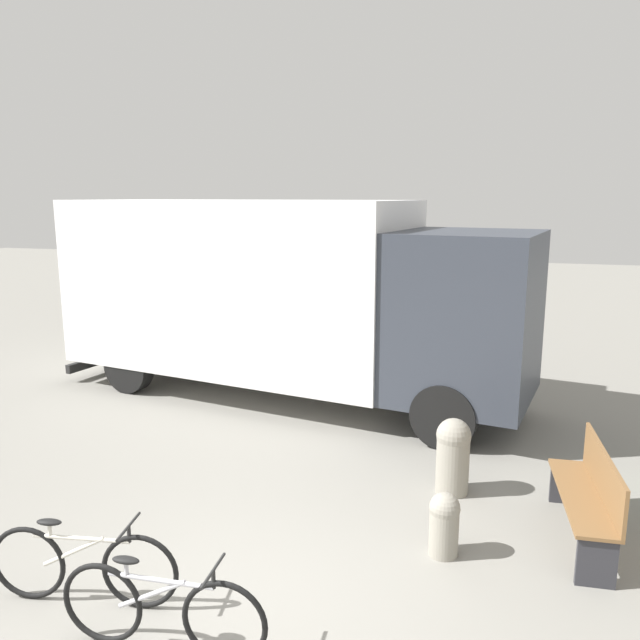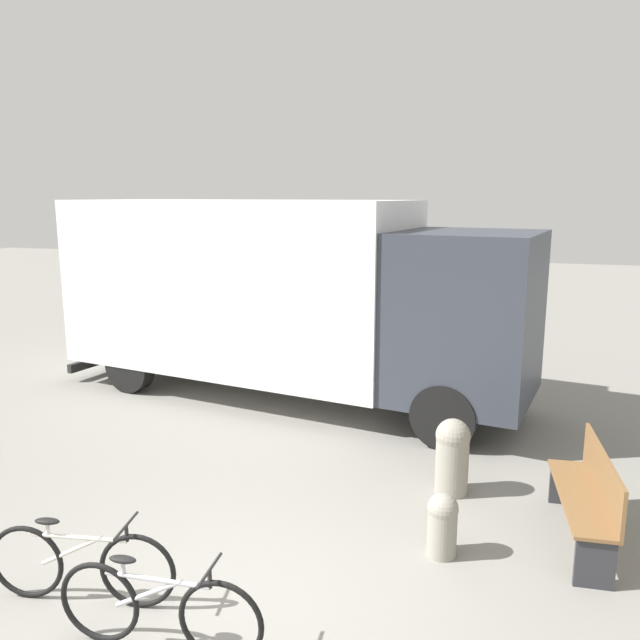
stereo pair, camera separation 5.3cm
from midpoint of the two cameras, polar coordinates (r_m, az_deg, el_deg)
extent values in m
plane|color=gray|center=(5.67, -8.27, -25.52)|extent=(60.00, 60.00, 0.00)
cube|color=white|center=(10.90, -7.72, 3.27)|extent=(6.29, 3.29, 2.87)
cube|color=#333842|center=(9.35, 13.00, 0.42)|extent=(2.31, 2.51, 2.44)
cube|color=black|center=(13.13, -18.65, -3.16)|extent=(0.47, 2.18, 0.16)
cylinder|color=black|center=(10.57, 13.96, -5.17)|extent=(0.94, 0.43, 0.91)
cylinder|color=black|center=(8.73, 11.12, -8.57)|extent=(0.94, 0.43, 0.91)
cylinder|color=black|center=(12.90, -11.19, -2.08)|extent=(0.94, 0.43, 0.91)
cylinder|color=black|center=(11.44, -17.21, -4.09)|extent=(0.94, 0.43, 0.91)
cube|color=brown|center=(6.89, 22.58, -14.61)|extent=(0.53, 1.69, 0.04)
cube|color=brown|center=(6.84, 24.27, -12.87)|extent=(0.16, 1.66, 0.49)
cube|color=#2D2D33|center=(6.33, 23.73, -19.67)|extent=(0.34, 0.08, 0.46)
cube|color=#2D2D33|center=(7.70, 21.39, -13.77)|extent=(0.34, 0.08, 0.46)
torus|color=black|center=(6.19, -25.35, -19.44)|extent=(0.66, 0.15, 0.67)
torus|color=black|center=(5.76, -16.41, -21.20)|extent=(0.66, 0.15, 0.67)
cylinder|color=silver|center=(5.83, -21.25, -18.12)|extent=(0.84, 0.17, 0.04)
cylinder|color=silver|center=(5.92, -21.83, -19.05)|extent=(0.56, 0.13, 0.31)
cylinder|color=silver|center=(5.93, -23.72, -17.19)|extent=(0.03, 0.03, 0.11)
ellipsoid|color=black|center=(5.90, -23.77, -16.55)|extent=(0.23, 0.12, 0.05)
cylinder|color=black|center=(5.62, -17.33, -18.18)|extent=(0.03, 0.03, 0.14)
cylinder|color=black|center=(5.59, -17.38, -17.56)|extent=(0.09, 0.44, 0.02)
torus|color=black|center=(5.49, -19.55, -23.20)|extent=(0.67, 0.09, 0.67)
torus|color=black|center=(5.10, -9.06, -25.61)|extent=(0.67, 0.09, 0.67)
cylinder|color=silver|center=(5.13, -14.71, -22.04)|extent=(0.84, 0.09, 0.04)
cylinder|color=silver|center=(5.23, -15.42, -23.01)|extent=(0.56, 0.07, 0.31)
cylinder|color=silver|center=(5.22, -17.58, -20.89)|extent=(0.03, 0.03, 0.11)
ellipsoid|color=black|center=(5.18, -17.63, -20.19)|extent=(0.23, 0.10, 0.05)
cylinder|color=black|center=(4.94, -10.05, -22.32)|extent=(0.03, 0.03, 0.14)
cylinder|color=black|center=(4.90, -10.08, -21.64)|extent=(0.05, 0.44, 0.02)
cylinder|color=gray|center=(6.39, 11.00, -18.43)|extent=(0.28, 0.28, 0.48)
sphere|color=gray|center=(6.28, 11.09, -16.51)|extent=(0.30, 0.30, 0.30)
cylinder|color=gray|center=(7.54, 11.82, -12.75)|extent=(0.38, 0.38, 0.69)
sphere|color=gray|center=(7.41, 11.93, -10.30)|extent=(0.40, 0.40, 0.40)
camera|label=1|loc=(0.03, -90.18, -0.04)|focal=35.00mm
camera|label=2|loc=(0.03, 89.82, 0.04)|focal=35.00mm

